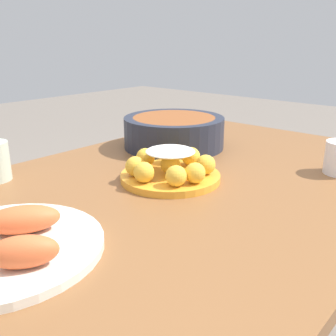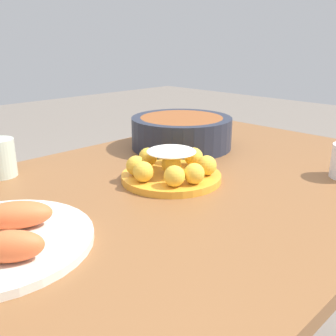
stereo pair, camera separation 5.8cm
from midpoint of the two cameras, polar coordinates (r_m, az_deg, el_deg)
name	(u,v)px [view 1 (the left image)]	position (r m, az deg, el deg)	size (l,w,h in m)	color
dining_table	(166,229)	(0.91, -2.21, -8.86)	(1.45, 0.85, 0.75)	brown
cake_plate	(170,169)	(0.91, -1.50, -0.11)	(0.23, 0.23, 0.08)	gold
serving_bowl	(174,131)	(1.19, -0.54, 5.36)	(0.30, 0.30, 0.09)	#232838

